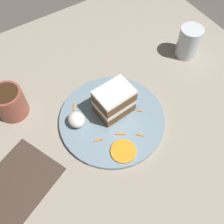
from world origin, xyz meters
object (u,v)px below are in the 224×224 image
(plate, at_px, (112,119))
(menu_card, at_px, (9,193))
(cake_slice, at_px, (114,101))
(coffee_mug, at_px, (9,102))
(cream_dollop, at_px, (76,120))
(orange_garnish, at_px, (123,151))
(drinking_glass, at_px, (188,44))

(plate, height_order, menu_card, plate)
(cake_slice, bearing_deg, plate, -49.14)
(coffee_mug, xyz_separation_m, menu_card, (-0.23, 0.10, -0.05))
(menu_card, bearing_deg, cream_dollop, -95.25)
(cake_slice, bearing_deg, orange_garnish, -26.82)
(cream_dollop, bearing_deg, cake_slice, -99.60)
(plate, height_order, coffee_mug, coffee_mug)
(cream_dollop, xyz_separation_m, drinking_glass, (0.05, -0.46, 0.01))
(coffee_mug, relative_size, menu_card, 0.35)
(plate, relative_size, cream_dollop, 5.88)
(plate, xyz_separation_m, orange_garnish, (-0.11, 0.03, 0.01))
(orange_garnish, height_order, menu_card, orange_garnish)
(orange_garnish, height_order, drinking_glass, drinking_glass)
(coffee_mug, bearing_deg, cream_dollop, -136.95)
(cream_dollop, xyz_separation_m, menu_card, (-0.08, 0.24, -0.03))
(plate, distance_m, orange_garnish, 0.11)
(menu_card, bearing_deg, drinking_glass, -103.13)
(cake_slice, relative_size, coffee_mug, 1.17)
(cake_slice, height_order, orange_garnish, cake_slice)
(plate, bearing_deg, cake_slice, -44.72)
(coffee_mug, distance_m, menu_card, 0.25)
(cake_slice, relative_size, drinking_glass, 1.00)
(drinking_glass, relative_size, coffee_mug, 1.17)
(cake_slice, relative_size, menu_card, 0.41)
(drinking_glass, bearing_deg, cake_slice, 101.39)
(plate, xyz_separation_m, cake_slice, (0.02, -0.02, 0.05))
(cake_slice, height_order, menu_card, cake_slice)
(plate, height_order, cake_slice, cake_slice)
(cake_slice, height_order, coffee_mug, cake_slice)
(plate, distance_m, coffee_mug, 0.30)
(orange_garnish, distance_m, drinking_glass, 0.44)
(cream_dollop, relative_size, drinking_glass, 0.48)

